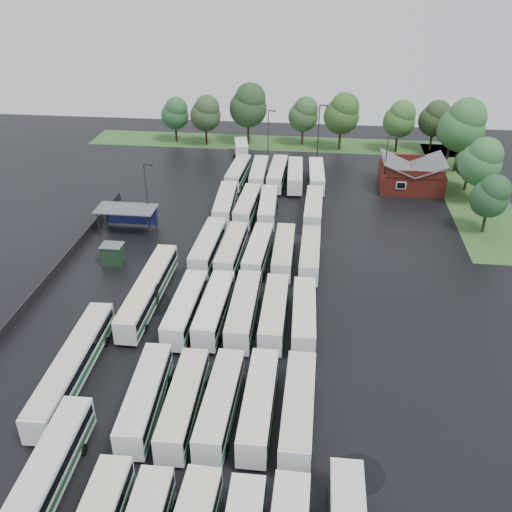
# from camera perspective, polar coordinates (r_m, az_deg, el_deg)

# --- Properties ---
(ground) EXTENTS (160.00, 160.00, 0.00)m
(ground) POSITION_cam_1_polar(r_m,az_deg,el_deg) (60.16, -3.25, -7.44)
(ground) COLOR black
(ground) RESTS_ON ground
(brick_building) EXTENTS (10.07, 8.60, 5.39)m
(brick_building) POSITION_cam_1_polar(r_m,az_deg,el_deg) (97.73, 15.22, 7.56)
(brick_building) COLOR maroon
(brick_building) RESTS_ON ground
(wash_shed) EXTENTS (8.20, 4.20, 3.58)m
(wash_shed) POSITION_cam_1_polar(r_m,az_deg,el_deg) (81.33, -12.75, 4.42)
(wash_shed) COLOR #2D2D30
(wash_shed) RESTS_ON ground
(utility_hut) EXTENTS (2.70, 2.20, 2.62)m
(utility_hut) POSITION_cam_1_polar(r_m,az_deg,el_deg) (73.80, -14.12, 0.21)
(utility_hut) COLOR black
(utility_hut) RESTS_ON ground
(grass_strip_north) EXTENTS (80.00, 10.00, 0.01)m
(grass_strip_north) POSITION_cam_1_polar(r_m,az_deg,el_deg) (118.25, 3.04, 11.18)
(grass_strip_north) COLOR #2F5421
(grass_strip_north) RESTS_ON ground
(grass_strip_east) EXTENTS (10.00, 50.00, 0.01)m
(grass_strip_east) POSITION_cam_1_polar(r_m,az_deg,el_deg) (100.43, 20.75, 6.10)
(grass_strip_east) COLOR #2F5421
(grass_strip_east) RESTS_ON ground
(west_fence) EXTENTS (0.10, 50.00, 1.20)m
(west_fence) POSITION_cam_1_polar(r_m,az_deg,el_deg) (72.80, -19.68, -1.75)
(west_fence) COLOR #2D2D30
(west_fence) RESTS_ON ground
(bus_r1c0) EXTENTS (3.01, 11.56, 3.19)m
(bus_r1c0) POSITION_cam_1_polar(r_m,az_deg,el_deg) (50.60, -11.01, -13.67)
(bus_r1c0) COLOR silver
(bus_r1c0) RESTS_ON ground
(bus_r1c1) EXTENTS (2.58, 11.31, 3.14)m
(bus_r1c1) POSITION_cam_1_polar(r_m,az_deg,el_deg) (49.67, -7.26, -14.31)
(bus_r1c1) COLOR silver
(bus_r1c1) RESTS_ON ground
(bus_r1c2) EXTENTS (2.62, 11.36, 3.15)m
(bus_r1c2) POSITION_cam_1_polar(r_m,az_deg,el_deg) (49.28, -3.60, -14.49)
(bus_r1c2) COLOR silver
(bus_r1c2) RESTS_ON ground
(bus_r1c3) EXTENTS (2.47, 11.46, 3.19)m
(bus_r1c3) POSITION_cam_1_polar(r_m,az_deg,el_deg) (49.13, 0.29, -14.55)
(bus_r1c3) COLOR silver
(bus_r1c3) RESTS_ON ground
(bus_r1c4) EXTENTS (2.56, 11.80, 3.28)m
(bus_r1c4) POSITION_cam_1_polar(r_m,az_deg,el_deg) (48.73, 4.25, -15.01)
(bus_r1c4) COLOR silver
(bus_r1c4) RESTS_ON ground
(bus_r2c0) EXTENTS (2.63, 11.61, 3.22)m
(bus_r2c0) POSITION_cam_1_polar(r_m,az_deg,el_deg) (60.77, -7.06, -5.19)
(bus_r2c0) COLOR silver
(bus_r2c0) RESTS_ON ground
(bus_r2c1) EXTENTS (2.64, 11.56, 3.21)m
(bus_r2c1) POSITION_cam_1_polar(r_m,az_deg,el_deg) (60.43, -4.21, -5.25)
(bus_r2c1) COLOR silver
(bus_r2c1) RESTS_ON ground
(bus_r2c2) EXTENTS (2.66, 11.88, 3.30)m
(bus_r2c2) POSITION_cam_1_polar(r_m,az_deg,el_deg) (59.98, -1.25, -5.40)
(bus_r2c2) COLOR silver
(bus_r2c2) RESTS_ON ground
(bus_r2c3) EXTENTS (2.53, 11.47, 3.19)m
(bus_r2c3) POSITION_cam_1_polar(r_m,az_deg,el_deg) (59.72, 1.83, -5.65)
(bus_r2c3) COLOR silver
(bus_r2c3) RESTS_ON ground
(bus_r2c4) EXTENTS (2.74, 11.27, 3.12)m
(bus_r2c4) POSITION_cam_1_polar(r_m,az_deg,el_deg) (59.53, 4.81, -5.92)
(bus_r2c4) COLOR silver
(bus_r2c4) RESTS_ON ground
(bus_r3c0) EXTENTS (2.82, 11.87, 3.29)m
(bus_r3c0) POSITION_cam_1_polar(r_m,az_deg,el_deg) (72.56, -4.80, 0.96)
(bus_r3c0) COLOR silver
(bus_r3c0) RESTS_ON ground
(bus_r3c1) EXTENTS (2.71, 11.40, 3.16)m
(bus_r3c1) POSITION_cam_1_polar(r_m,az_deg,el_deg) (71.67, -2.45, 0.61)
(bus_r3c1) COLOR silver
(bus_r3c1) RESTS_ON ground
(bus_r3c2) EXTENTS (2.84, 11.32, 3.13)m
(bus_r3c2) POSITION_cam_1_polar(r_m,az_deg,el_deg) (71.36, 0.21, 0.49)
(bus_r3c2) COLOR silver
(bus_r3c2) RESTS_ON ground
(bus_r3c3) EXTENTS (2.52, 11.22, 3.12)m
(bus_r3c3) POSITION_cam_1_polar(r_m,az_deg,el_deg) (71.33, 2.78, 0.43)
(bus_r3c3) COLOR silver
(bus_r3c3) RESTS_ON ground
(bus_r3c4) EXTENTS (2.41, 11.18, 3.11)m
(bus_r3c4) POSITION_cam_1_polar(r_m,az_deg,el_deg) (70.98, 5.41, 0.18)
(bus_r3c4) COLOR silver
(bus_r3c4) RESTS_ON ground
(bus_r4c0) EXTENTS (3.06, 11.85, 3.27)m
(bus_r4c0) POSITION_cam_1_polar(r_m,az_deg,el_deg) (84.64, -3.09, 5.21)
(bus_r4c0) COLOR silver
(bus_r4c0) RESTS_ON ground
(bus_r4c1) EXTENTS (2.81, 11.46, 3.17)m
(bus_r4c1) POSITION_cam_1_polar(r_m,az_deg,el_deg) (84.01, -0.87, 5.03)
(bus_r4c1) COLOR silver
(bus_r4c1) RESTS_ON ground
(bus_r4c2) EXTENTS (2.82, 11.27, 3.11)m
(bus_r4c2) POSITION_cam_1_polar(r_m,az_deg,el_deg) (83.69, 1.20, 4.90)
(bus_r4c2) COLOR silver
(bus_r4c2) RESTS_ON ground
(bus_r4c4) EXTENTS (2.58, 11.55, 3.21)m
(bus_r4c4) POSITION_cam_1_polar(r_m,az_deg,el_deg) (83.49, 5.77, 4.74)
(bus_r4c4) COLOR silver
(bus_r4c4) RESTS_ON ground
(bus_r5c0) EXTENTS (2.95, 11.47, 3.17)m
(bus_r5c0) POSITION_cam_1_polar(r_m,az_deg,el_deg) (97.02, -1.80, 8.33)
(bus_r5c0) COLOR silver
(bus_r5c0) RESTS_ON ground
(bus_r5c1) EXTENTS (2.72, 11.49, 3.18)m
(bus_r5c1) POSITION_cam_1_polar(r_m,az_deg,el_deg) (96.46, 0.29, 8.22)
(bus_r5c1) COLOR silver
(bus_r5c1) RESTS_ON ground
(bus_r5c2) EXTENTS (2.74, 11.78, 3.27)m
(bus_r5c2) POSITION_cam_1_polar(r_m,az_deg,el_deg) (96.38, 2.15, 8.22)
(bus_r5c2) COLOR silver
(bus_r5c2) RESTS_ON ground
(bus_r5c3) EXTENTS (2.94, 11.50, 3.17)m
(bus_r5c3) POSITION_cam_1_polar(r_m,az_deg,el_deg) (95.99, 3.93, 8.05)
(bus_r5c3) COLOR silver
(bus_r5c3) RESTS_ON ground
(bus_r5c4) EXTENTS (2.97, 11.52, 3.18)m
(bus_r5c4) POSITION_cam_1_polar(r_m,az_deg,el_deg) (96.03, 6.05, 7.97)
(bus_r5c4) COLOR silver
(bus_r5c4) RESTS_ON ground
(artic_bus_west_a) EXTENTS (2.86, 17.10, 3.16)m
(artic_bus_west_a) POSITION_cam_1_polar(r_m,az_deg,el_deg) (45.61, -21.12, -21.46)
(artic_bus_west_a) COLOR silver
(artic_bus_west_a) RESTS_ON ground
(artic_bus_west_b) EXTENTS (2.49, 16.87, 3.13)m
(artic_bus_west_b) POSITION_cam_1_polar(r_m,az_deg,el_deg) (64.55, -10.69, -3.34)
(artic_bus_west_b) COLOR silver
(artic_bus_west_b) RESTS_ON ground
(artic_bus_west_c) EXTENTS (2.82, 16.89, 3.12)m
(artic_bus_west_c) POSITION_cam_1_polar(r_m,az_deg,el_deg) (55.47, -17.84, -10.36)
(artic_bus_west_c) COLOR silver
(artic_bus_west_c) RESTS_ON ground
(minibus) EXTENTS (3.44, 6.67, 2.78)m
(minibus) POSITION_cam_1_polar(r_m,az_deg,el_deg) (110.29, -1.48, 10.75)
(minibus) COLOR white
(minibus) RESTS_ON ground
(tree_north_0) EXTENTS (5.54, 5.54, 9.17)m
(tree_north_0) POSITION_cam_1_polar(r_m,az_deg,el_deg) (118.67, -8.07, 13.97)
(tree_north_0) COLOR black
(tree_north_0) RESTS_ON ground
(tree_north_1) EXTENTS (6.04, 6.04, 10.00)m
(tree_north_1) POSITION_cam_1_polar(r_m,az_deg,el_deg) (115.90, -5.02, 14.06)
(tree_north_1) COLOR black
(tree_north_1) RESTS_ON ground
(tree_north_2) EXTENTS (7.41, 7.41, 12.27)m
(tree_north_2) POSITION_cam_1_polar(r_m,az_deg,el_deg) (115.65, -0.72, 14.88)
(tree_north_2) COLOR #322310
(tree_north_2) RESTS_ON ground
(tree_north_3) EXTENTS (5.86, 5.86, 9.71)m
(tree_north_3) POSITION_cam_1_polar(r_m,az_deg,el_deg) (115.86, 4.83, 13.97)
(tree_north_3) COLOR #362518
(tree_north_3) RESTS_ON ground
(tree_north_4) EXTENTS (6.79, 6.79, 11.25)m
(tree_north_4) POSITION_cam_1_polar(r_m,az_deg,el_deg) (113.33, 8.64, 13.94)
(tree_north_4) COLOR #302316
(tree_north_4) RESTS_ON ground
(tree_north_5) EXTENTS (6.08, 6.08, 10.06)m
(tree_north_5) POSITION_cam_1_polar(r_m,az_deg,el_deg) (114.45, 14.22, 13.15)
(tree_north_5) COLOR black
(tree_north_5) RESTS_ON ground
(tree_north_6) EXTENTS (5.97, 5.97, 9.88)m
(tree_north_6) POSITION_cam_1_polar(r_m,az_deg,el_deg) (117.24, 17.49, 13.01)
(tree_north_6) COLOR black
(tree_north_6) RESTS_ON ground
(tree_east_0) EXTENTS (5.18, 5.18, 8.57)m
(tree_east_0) POSITION_cam_1_polar(r_m,az_deg,el_deg) (84.04, 22.46, 5.58)
(tree_east_0) COLOR #322212
(tree_east_0) RESTS_ON ground
(tree_east_1) EXTENTS (6.38, 6.38, 10.57)m
(tree_east_1) POSITION_cam_1_polar(r_m,az_deg,el_deg) (93.50, 21.64, 8.81)
(tree_east_1) COLOR black
(tree_east_1) RESTS_ON ground
(tree_east_2) EXTENTS (4.70, 4.70, 7.78)m
(tree_east_2) POSITION_cam_1_polar(r_m,az_deg,el_deg) (98.77, 20.69, 8.87)
(tree_east_2) COLOR #2F2116
(tree_east_2) RESTS_ON ground
(tree_east_3) EXTENTS (7.90, 7.90, 13.09)m
(tree_east_3) POSITION_cam_1_polar(r_m,az_deg,el_deg) (106.14, 20.03, 12.23)
(tree_east_3) COLOR black
(tree_east_3) RESTS_ON ground
(tree_east_4) EXTENTS (5.49, 5.49, 9.09)m
(tree_east_4) POSITION_cam_1_polar(r_m,az_deg,el_deg) (113.08, 19.10, 11.95)
(tree_east_4) COLOR black
(tree_east_4) RESTS_ON ground
(lamp_post_ne) EXTENTS (1.45, 0.28, 9.41)m
(lamp_post_ne) POSITION_cam_1_polar(r_m,az_deg,el_deg) (93.70, 12.93, 9.29)
(lamp_post_ne) COLOR #2D2D30
(lamp_post_ne) RESTS_ON ground
(lamp_post_nw) EXTENTS (1.47, 0.29, 9.52)m
(lamp_post_nw) POSITION_cam_1_polar(r_m,az_deg,el_deg) (80.72, -10.82, 6.40)
(lamp_post_nw) COLOR #2D2D30
(lamp_post_nw) RESTS_ON ground
(lamp_post_back_w) EXTENTS (1.45, 0.28, 9.39)m
(lamp_post_back_w) POSITION_cam_1_polar(r_m,az_deg,el_deg) (106.66, 1.29, 12.33)
(lamp_post_back_w) COLOR #2D2D30
(lamp_post_back_w) RESTS_ON ground
(lamp_post_back_e) EXTENTS (1.67, 0.32, 10.82)m
(lamp_post_back_e) POSITION_cam_1_polar(r_m,az_deg,el_deg) (105.35, 6.35, 12.42)
(lamp_post_back_e) COLOR #2D2D30
(lamp_post_back_e) RESTS_ON ground
(puddle_0) EXTENTS (3.89, 3.89, 0.01)m
(puddle_0) POSITION_cam_1_polar(r_m,az_deg,el_deg) (44.76, -8.09, -23.99)
(puddle_0) COLOR black
(puddle_0) RESTS_ON ground
(puddle_2) EXTENTS (5.65, 5.65, 0.01)m
(puddle_2) POSITION_cam_1_polar(r_m,az_deg,el_deg) (65.33, -11.00, -4.75)
(puddle_2) COLOR black
(puddle_2) RESTS_ON ground
(puddle_3) EXTENTS (3.74, 3.74, 0.01)m
(puddle_3) POSITION_cam_1_polar(r_m,az_deg,el_deg) (59.94, -1.20, -7.54)
(puddle_3) COLOR black
(puddle_3) RESTS_ON ground
(puddle_4) EXTENTS (3.96, 3.96, 0.01)m
(puddle_4) POSITION_cam_1_polar(r_m,az_deg,el_deg) (47.13, 10.27, -20.63)
(puddle_4) COLOR black
(puddle_4) RESTS_ON ground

